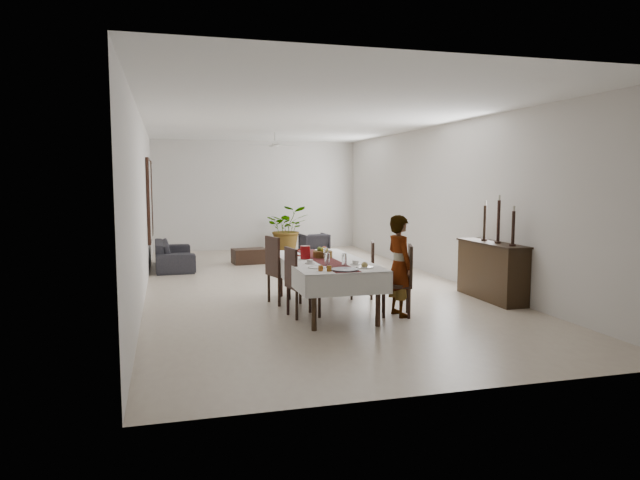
{
  "coord_description": "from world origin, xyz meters",
  "views": [
    {
      "loc": [
        -2.6,
        -10.82,
        2.05
      ],
      "look_at": [
        -0.13,
        -1.66,
        1.05
      ],
      "focal_mm": 32.0,
      "sensor_mm": 36.0,
      "label": 1
    }
  ],
  "objects_px": {
    "dining_table_top": "(324,262)",
    "red_pitcher": "(305,252)",
    "sideboard_body": "(492,272)",
    "woman": "(400,266)",
    "sofa": "(174,254)"
  },
  "relations": [
    {
      "from": "sideboard_body",
      "to": "woman",
      "type": "bearing_deg",
      "value": -160.81
    },
    {
      "from": "dining_table_top",
      "to": "sideboard_body",
      "type": "height_order",
      "value": "sideboard_body"
    },
    {
      "from": "red_pitcher",
      "to": "woman",
      "type": "height_order",
      "value": "woman"
    },
    {
      "from": "red_pitcher",
      "to": "woman",
      "type": "relative_size",
      "value": 0.14
    },
    {
      "from": "sofa",
      "to": "red_pitcher",
      "type": "bearing_deg",
      "value": -159.49
    },
    {
      "from": "red_pitcher",
      "to": "dining_table_top",
      "type": "bearing_deg",
      "value": -31.25
    },
    {
      "from": "sideboard_body",
      "to": "sofa",
      "type": "relative_size",
      "value": 0.74
    },
    {
      "from": "woman",
      "to": "dining_table_top",
      "type": "bearing_deg",
      "value": 49.26
    },
    {
      "from": "dining_table_top",
      "to": "red_pitcher",
      "type": "relative_size",
      "value": 12.0
    },
    {
      "from": "woman",
      "to": "sofa",
      "type": "xyz_separation_m",
      "value": [
        -3.22,
        5.77,
        -0.45
      ]
    },
    {
      "from": "woman",
      "to": "sofa",
      "type": "distance_m",
      "value": 6.63
    },
    {
      "from": "dining_table_top",
      "to": "sofa",
      "type": "distance_m",
      "value": 5.57
    },
    {
      "from": "red_pitcher",
      "to": "sofa",
      "type": "distance_m",
      "value": 5.34
    },
    {
      "from": "red_pitcher",
      "to": "sideboard_body",
      "type": "relative_size",
      "value": 0.13
    },
    {
      "from": "dining_table_top",
      "to": "red_pitcher",
      "type": "xyz_separation_m",
      "value": [
        -0.26,
        0.16,
        0.14
      ]
    }
  ]
}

